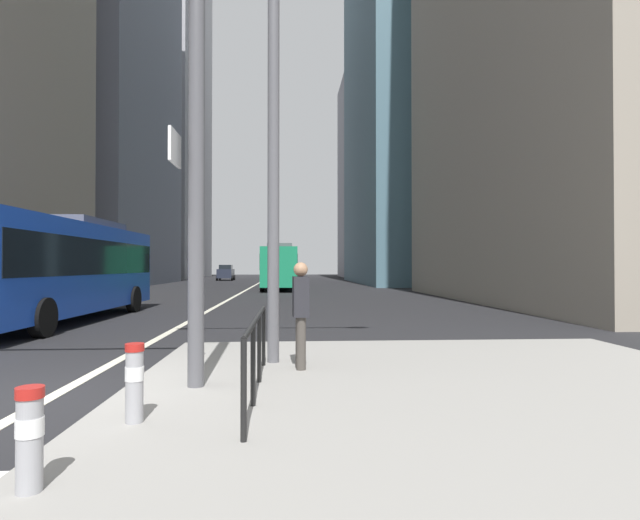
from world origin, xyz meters
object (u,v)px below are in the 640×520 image
Objects in this scene: traffic_signal_gantry at (31,91)px; city_bus_blue_oncoming at (60,264)px; street_lamp_post at (274,62)px; car_receding_near at (284,274)px; car_oncoming_mid at (226,272)px; city_bus_red_receding at (281,265)px; pedestrian_waiting at (301,310)px; bollard_left at (30,433)px; bollard_right at (135,378)px.

city_bus_blue_oncoming is at bearing 111.91° from traffic_signal_gantry.
street_lamp_post reaches higher than traffic_signal_gantry.
car_receding_near is 41.21m from street_lamp_post.
car_oncoming_mid is 15.62m from car_receding_near.
city_bus_red_receding is (6.59, 22.34, 0.00)m from city_bus_blue_oncoming.
car_oncoming_mid is 55.91m from pedestrian_waiting.
bollard_left is at bearing -91.67° from car_receding_near.
car_receding_near is (0.15, 10.81, -0.85)m from city_bus_red_receding.
car_oncoming_mid is (-7.28, 24.55, -0.85)m from city_bus_red_receding.
street_lamp_post reaches higher than city_bus_red_receding.
city_bus_blue_oncoming is at bearing -106.43° from city_bus_red_receding.
city_bus_blue_oncoming is at bearing 131.82° from street_lamp_post.
car_receding_near is 0.66× the size of traffic_signal_gantry.
street_lamp_post is (7.00, -7.83, 3.45)m from city_bus_blue_oncoming.
city_bus_red_receding is 30.78m from pedestrian_waiting.
city_bus_blue_oncoming reaches higher than bollard_left.
bollard_left is 4.73m from pedestrian_waiting.
city_bus_red_receding reaches higher than pedestrian_waiting.
car_oncoming_mid is 2.66× the size of pedestrian_waiting.
bollard_left is at bearing -66.87° from city_bus_blue_oncoming.
traffic_signal_gantry is (-2.76, -31.85, 2.30)m from city_bus_red_receding.
pedestrian_waiting is (0.45, -0.59, -4.19)m from street_lamp_post.
bollard_left is at bearing -84.16° from car_oncoming_mid.
car_oncoming_mid is 56.67m from traffic_signal_gantry.
bollard_right is (-0.92, -33.39, -1.23)m from city_bus_red_receding.
car_receding_near is at bearing 88.33° from bollard_left.
city_bus_red_receding reaches higher than bollard_right.
bollard_right is at bearing -91.58° from city_bus_red_receding.
car_receding_near is at bearing -61.60° from car_oncoming_mid.
city_bus_red_receding is 33.42m from bollard_right.
pedestrian_waiting is (0.72, -41.57, 0.10)m from car_receding_near.
bollard_left is (-1.18, -34.99, -1.26)m from city_bus_red_receding.
car_oncoming_mid is 5.95× the size of bollard_left.
pedestrian_waiting reaches higher than bollard_left.
bollard_right reaches higher than bollard_left.
bollard_right is at bearing -91.39° from car_receding_near.
bollard_left is (5.40, -12.65, -1.26)m from city_bus_blue_oncoming.
traffic_signal_gantry is at bearing -152.11° from street_lamp_post.
city_bus_blue_oncoming is at bearing 117.14° from bollard_right.
city_bus_red_receding is at bearing 90.80° from street_lamp_post.
traffic_signal_gantry is 5.00m from bollard_left.
city_bus_blue_oncoming is 1.67× the size of traffic_signal_gantry.
car_oncoming_mid is at bearing 98.00° from street_lamp_post.
car_oncoming_mid is 59.86m from bollard_left.
city_bus_blue_oncoming is 13.25× the size of bollard_right.
street_lamp_post is at bearing 27.89° from traffic_signal_gantry.
city_bus_blue_oncoming is 0.99× the size of city_bus_red_receding.
car_receding_near is 5.23× the size of bollard_right.
car_oncoming_mid is at bearing 118.40° from car_receding_near.
pedestrian_waiting is (7.46, -8.42, -0.75)m from city_bus_blue_oncoming.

